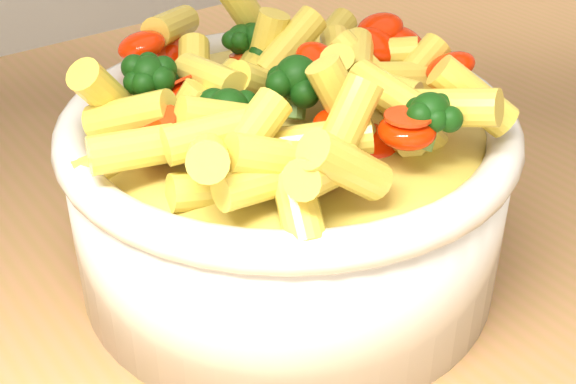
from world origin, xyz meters
TOP-DOWN VIEW (x-y plane):
  - table at (0.00, 0.00)m, footprint 1.20×0.80m
  - serving_bowl at (-0.08, -0.06)m, footprint 0.28×0.28m
  - pasta_salad at (-0.08, -0.06)m, footprint 0.22×0.22m

SIDE VIEW (x-z plane):
  - table at x=0.00m, z-range 0.35..1.25m
  - serving_bowl at x=-0.08m, z-range 0.90..1.02m
  - pasta_salad at x=-0.08m, z-range 1.01..1.06m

